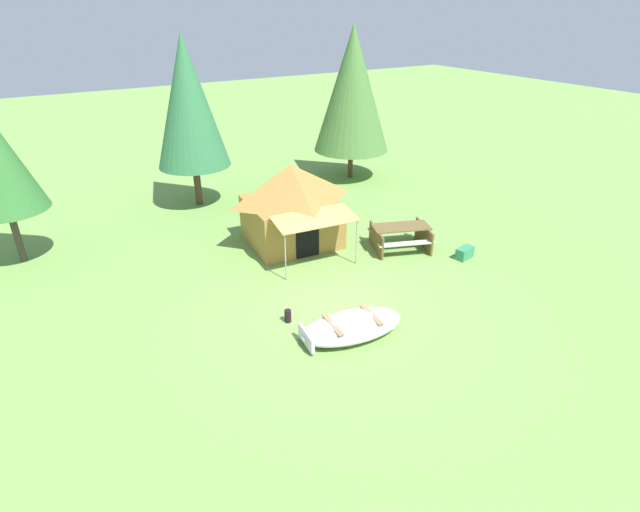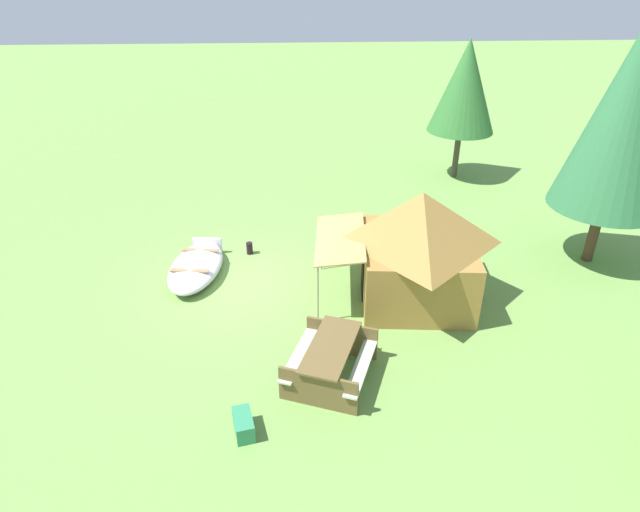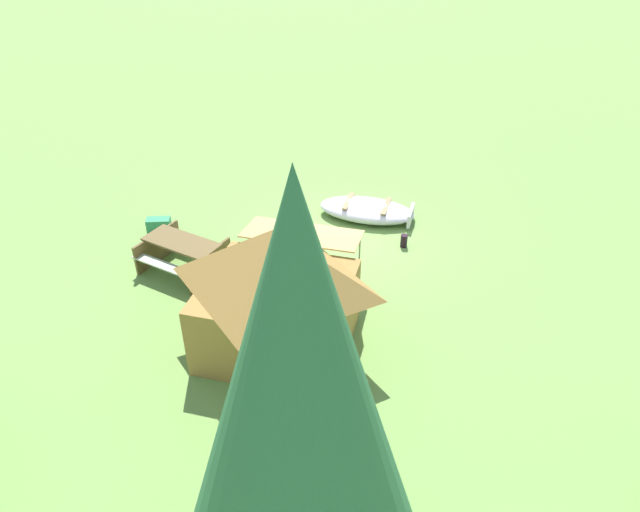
# 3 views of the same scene
# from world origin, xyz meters

# --- Properties ---
(ground_plane) EXTENTS (80.00, 80.00, 0.00)m
(ground_plane) POSITION_xyz_m (0.00, 0.00, 0.00)
(ground_plane) COLOR #6D9747
(beached_rowboat) EXTENTS (2.68, 1.52, 0.48)m
(beached_rowboat) POSITION_xyz_m (-0.52, -1.28, 0.25)
(beached_rowboat) COLOR silver
(beached_rowboat) RESTS_ON ground_plane
(canvas_cabin_tent) EXTENTS (3.15, 3.85, 2.63)m
(canvas_cabin_tent) POSITION_xyz_m (0.72, 3.97, 1.37)
(canvas_cabin_tent) COLOR olive
(canvas_cabin_tent) RESTS_ON ground_plane
(picnic_table) EXTENTS (2.18, 1.99, 0.78)m
(picnic_table) POSITION_xyz_m (3.45, 1.80, 0.48)
(picnic_table) COLOR brown
(picnic_table) RESTS_ON ground_plane
(cooler_box) EXTENTS (0.65, 0.43, 0.35)m
(cooler_box) POSITION_xyz_m (4.72, 0.24, 0.18)
(cooler_box) COLOR #2F8659
(cooler_box) RESTS_ON ground_plane
(fuel_can) EXTENTS (0.24, 0.24, 0.33)m
(fuel_can) POSITION_xyz_m (-1.55, -0.01, 0.16)
(fuel_can) COLOR black
(fuel_can) RESTS_ON ground_plane
(pine_tree_back_right) EXTENTS (2.66, 2.66, 6.21)m
(pine_tree_back_right) POSITION_xyz_m (-0.72, 8.92, 3.87)
(pine_tree_back_right) COLOR #4B3325
(pine_tree_back_right) RESTS_ON ground_plane
(pine_tree_far_center) EXTENTS (2.27, 2.27, 4.72)m
(pine_tree_far_center) POSITION_xyz_m (-6.92, 7.05, 3.19)
(pine_tree_far_center) COLOR #453D32
(pine_tree_far_center) RESTS_ON ground_plane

